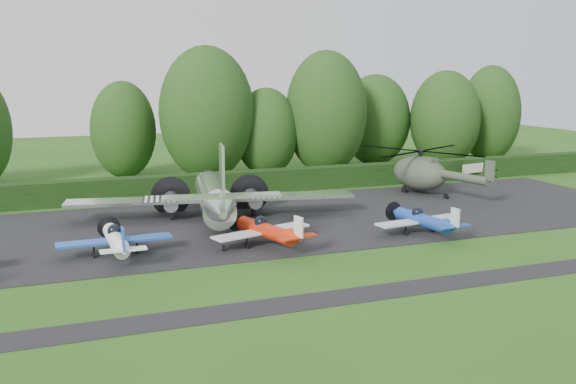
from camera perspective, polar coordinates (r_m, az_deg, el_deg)
name	(u,v)px	position (r m, az deg, el deg)	size (l,w,h in m)	color
ground	(248,268)	(35.32, -3.57, -6.77)	(160.00, 160.00, 0.00)	#245317
apron	(206,227)	(44.63, -7.34, -3.12)	(70.00, 18.00, 0.01)	black
taxiway_verge	(286,305)	(29.94, -0.15, -10.01)	(70.00, 2.00, 0.00)	black
hedgerow	(175,198)	(55.16, -9.98, -0.55)	(90.00, 1.60, 2.00)	black
transport_plane	(215,197)	(45.56, -6.53, -0.45)	(20.68, 15.86, 6.63)	silver
light_plane_white	(116,240)	(38.27, -15.06, -4.11)	(6.57, 6.90, 2.52)	white
light_plane_orange	(266,230)	(39.18, -1.97, -3.40)	(6.58, 6.92, 2.53)	red
light_plane_blue	(422,220)	(42.98, 11.85, -2.43)	(6.25, 6.57, 2.40)	#1A409C
helicopter	(420,170)	(57.27, 11.67, 1.91)	(12.00, 14.05, 3.87)	#364132
sign_board	(473,169)	(65.81, 16.11, 1.97)	(2.90, 0.11, 1.63)	#3F3326
tree_0	(445,119)	(73.68, 13.79, 6.30)	(7.72, 7.72, 10.73)	black
tree_1	(123,130)	(66.21, -14.43, 5.36)	(6.46, 6.46, 9.70)	black
tree_2	(207,113)	(63.68, -7.24, 6.95)	(9.32, 9.32, 13.10)	black
tree_3	(490,114)	(79.35, 17.51, 6.62)	(7.00, 7.00, 11.34)	black
tree_4	(375,120)	(73.87, 7.76, 6.35)	(7.89, 7.89, 10.30)	black
tree_5	(266,132)	(65.48, -1.94, 5.33)	(6.52, 6.52, 9.01)	black
tree_9	(326,113)	(66.71, 3.39, 7.03)	(8.42, 8.42, 12.75)	black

